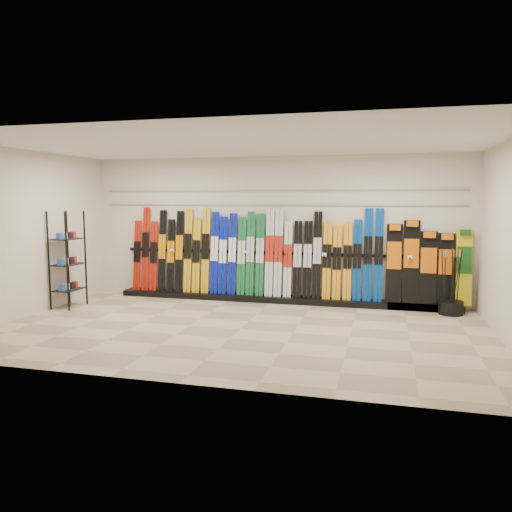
# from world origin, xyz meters

# --- Properties ---
(floor) EXTENTS (8.00, 8.00, 0.00)m
(floor) POSITION_xyz_m (0.00, 0.00, 0.00)
(floor) COLOR gray
(floor) RESTS_ON ground
(back_wall) EXTENTS (8.00, 0.00, 8.00)m
(back_wall) POSITION_xyz_m (0.00, 2.50, 1.50)
(back_wall) COLOR beige
(back_wall) RESTS_ON floor
(left_wall) EXTENTS (0.00, 5.00, 5.00)m
(left_wall) POSITION_xyz_m (-4.00, 0.00, 1.50)
(left_wall) COLOR beige
(left_wall) RESTS_ON floor
(right_wall) EXTENTS (0.00, 5.00, 5.00)m
(right_wall) POSITION_xyz_m (4.00, 0.00, 1.50)
(right_wall) COLOR beige
(right_wall) RESTS_ON floor
(ceiling) EXTENTS (8.00, 8.00, 0.00)m
(ceiling) POSITION_xyz_m (0.00, 0.00, 3.00)
(ceiling) COLOR silver
(ceiling) RESTS_ON back_wall
(ski_rack_base) EXTENTS (8.00, 0.40, 0.12)m
(ski_rack_base) POSITION_xyz_m (0.22, 2.28, 0.06)
(ski_rack_base) COLOR black
(ski_rack_base) RESTS_ON floor
(skis) EXTENTS (5.38, 0.23, 1.83)m
(skis) POSITION_xyz_m (-0.46, 2.33, 0.96)
(skis) COLOR #A71507
(skis) RESTS_ON ski_rack_base
(snowboards) EXTENTS (1.58, 0.25, 1.60)m
(snowboards) POSITION_xyz_m (3.07, 2.35, 0.85)
(snowboards) COLOR black
(snowboards) RESTS_ON ski_rack_base
(accessory_rack) EXTENTS (0.40, 0.60, 1.89)m
(accessory_rack) POSITION_xyz_m (-3.75, 0.79, 0.95)
(accessory_rack) COLOR black
(accessory_rack) RESTS_ON floor
(pole_bin) EXTENTS (0.44, 0.44, 0.25)m
(pole_bin) POSITION_xyz_m (3.48, 2.00, 0.12)
(pole_bin) COLOR black
(pole_bin) RESTS_ON floor
(ski_poles) EXTENTS (0.38, 0.38, 1.18)m
(ski_poles) POSITION_xyz_m (3.49, 2.04, 0.61)
(ski_poles) COLOR black
(ski_poles) RESTS_ON pole_bin
(slatwall_rail_0) EXTENTS (7.60, 0.02, 0.03)m
(slatwall_rail_0) POSITION_xyz_m (0.00, 2.48, 2.00)
(slatwall_rail_0) COLOR gray
(slatwall_rail_0) RESTS_ON back_wall
(slatwall_rail_1) EXTENTS (7.60, 0.02, 0.03)m
(slatwall_rail_1) POSITION_xyz_m (0.00, 2.48, 2.30)
(slatwall_rail_1) COLOR gray
(slatwall_rail_1) RESTS_ON back_wall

